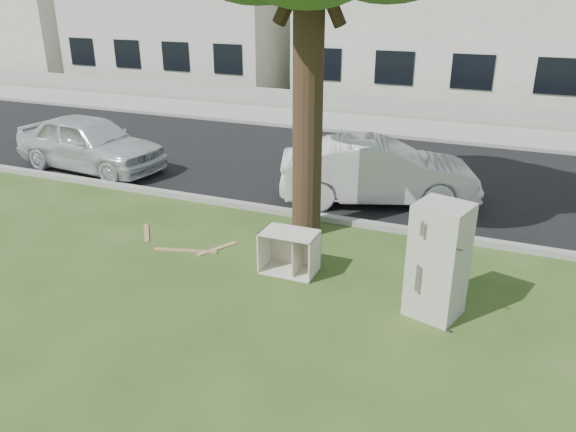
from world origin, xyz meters
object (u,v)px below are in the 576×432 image
at_px(cabinet, 289,252).
at_px(car_left, 90,143).
at_px(car_center, 378,171).
at_px(fridge, 438,261).

bearing_deg(cabinet, car_left, 154.08).
relative_size(car_center, car_left, 1.02).
bearing_deg(car_center, car_left, 73.86).
height_order(cabinet, car_center, car_center).
distance_m(car_center, car_left, 7.35).
xyz_separation_m(cabinet, car_left, (-6.80, 3.26, 0.34)).
bearing_deg(cabinet, fridge, -9.58).
bearing_deg(fridge, cabinet, -172.92).
bearing_deg(car_left, car_center, -80.31).
relative_size(fridge, car_left, 0.41).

